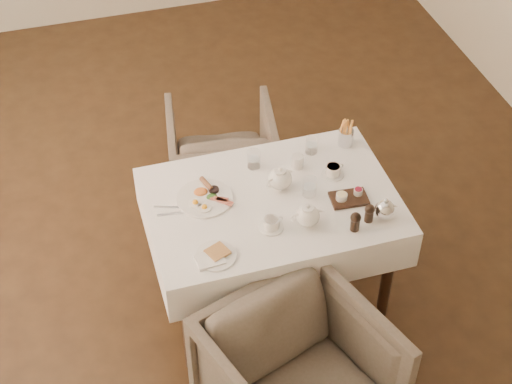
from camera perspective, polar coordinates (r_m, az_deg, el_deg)
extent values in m
plane|color=black|center=(5.10, -1.75, -0.42)|extent=(5.00, 5.00, 0.00)
cube|color=black|center=(4.02, 1.14, -0.93)|extent=(1.20, 0.80, 0.04)
cube|color=white|center=(4.08, 1.12, -1.76)|extent=(1.28, 0.88, 0.23)
cylinder|color=black|center=(4.44, -6.93, -2.80)|extent=(0.06, 0.06, 0.70)
cylinder|color=black|center=(4.65, 6.19, -0.10)|extent=(0.06, 0.06, 0.70)
cylinder|color=black|center=(3.99, -4.99, -9.55)|extent=(0.06, 0.06, 0.70)
cylinder|color=black|center=(4.23, 9.50, -6.17)|extent=(0.06, 0.06, 0.70)
imported|color=brown|center=(3.79, 3.14, -13.43)|extent=(0.97, 0.99, 0.71)
imported|color=brown|center=(4.95, -2.49, 2.68)|extent=(0.75, 0.77, 0.61)
cylinder|color=white|center=(4.00, -3.74, -0.46)|extent=(0.29, 0.29, 0.01)
ellipsoid|color=orange|center=(4.02, -4.05, 0.09)|extent=(0.07, 0.07, 0.02)
cylinder|color=brown|center=(4.06, -3.62, 0.60)|extent=(0.06, 0.11, 0.03)
cylinder|color=black|center=(4.03, -3.09, 0.16)|extent=(0.05, 0.05, 0.02)
cube|color=maroon|center=(3.97, -2.50, -0.61)|extent=(0.10, 0.09, 0.01)
ellipsoid|color=#264C19|center=(4.00, -3.23, -0.31)|extent=(0.06, 0.05, 0.02)
cylinder|color=white|center=(3.72, -2.93, -4.66)|extent=(0.20, 0.20, 0.01)
cube|color=brown|center=(3.72, -2.82, -4.38)|extent=(0.13, 0.12, 0.01)
cube|color=white|center=(3.70, -3.35, -4.94)|extent=(0.14, 0.11, 0.02)
cylinder|color=white|center=(4.16, 3.04, 2.23)|extent=(0.08, 0.08, 0.07)
cylinder|color=white|center=(3.85, 1.12, -2.57)|extent=(0.12, 0.12, 0.01)
cylinder|color=white|center=(3.83, 1.12, -2.26)|extent=(0.09, 0.09, 0.05)
cylinder|color=tan|center=(3.81, 1.13, -2.00)|extent=(0.07, 0.07, 0.00)
cylinder|color=white|center=(4.15, 5.60, 1.31)|extent=(0.12, 0.12, 0.01)
cylinder|color=white|center=(4.13, 5.63, 1.62)|extent=(0.09, 0.09, 0.05)
cylinder|color=tan|center=(4.12, 5.65, 1.86)|extent=(0.07, 0.07, 0.00)
cylinder|color=silver|center=(4.15, -0.16, 2.41)|extent=(0.09, 0.09, 0.10)
cylinder|color=silver|center=(4.00, 3.93, 0.38)|extent=(0.08, 0.08, 0.10)
cylinder|color=silver|center=(4.26, 4.06, 3.43)|extent=(0.08, 0.08, 0.10)
cube|color=black|center=(4.02, 6.78, -0.47)|extent=(0.20, 0.14, 0.02)
cylinder|color=white|center=(3.99, 6.25, -0.34)|extent=(0.06, 0.06, 0.03)
cylinder|color=maroon|center=(4.03, 7.44, 0.02)|extent=(0.05, 0.05, 0.03)
cylinder|color=silver|center=(4.33, 6.55, 3.98)|extent=(0.08, 0.08, 0.10)
cube|color=silver|center=(3.98, -6.21, -1.11)|extent=(0.17, 0.07, 0.00)
cube|color=silver|center=(3.94, -5.83, -1.53)|extent=(0.19, 0.04, 0.00)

